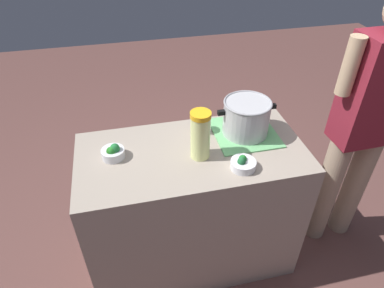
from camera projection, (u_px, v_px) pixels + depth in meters
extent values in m
plane|color=brown|center=(192.00, 252.00, 2.32)|extent=(8.00, 8.00, 0.00)
cube|color=gray|center=(192.00, 208.00, 2.05)|extent=(1.21, 0.60, 0.88)
cube|color=#6DBD76|center=(244.00, 132.00, 1.91)|extent=(0.34, 0.36, 0.01)
cylinder|color=#B7B7BC|center=(246.00, 118.00, 1.85)|extent=(0.25, 0.25, 0.19)
torus|color=#99999E|center=(248.00, 103.00, 1.79)|extent=(0.26, 0.26, 0.01)
cube|color=black|center=(221.00, 113.00, 1.79)|extent=(0.04, 0.02, 0.02)
cube|color=black|center=(272.00, 106.00, 1.84)|extent=(0.04, 0.02, 0.02)
cylinder|color=#E5EE93|center=(200.00, 137.00, 1.68)|extent=(0.10, 0.10, 0.24)
cylinder|color=#F5AD1A|center=(201.00, 115.00, 1.60)|extent=(0.10, 0.10, 0.02)
ellipsoid|color=yellow|center=(203.00, 126.00, 1.65)|extent=(0.04, 0.04, 0.01)
cylinder|color=beige|center=(197.00, 123.00, 1.89)|extent=(0.07, 0.07, 0.12)
cylinder|color=#B2AD99|center=(197.00, 114.00, 1.85)|extent=(0.07, 0.07, 0.01)
cylinder|color=silver|center=(243.00, 165.00, 1.67)|extent=(0.13, 0.13, 0.04)
ellipsoid|color=#1F7629|center=(243.00, 159.00, 1.67)|extent=(0.04, 0.04, 0.05)
ellipsoid|color=#206334|center=(242.00, 162.00, 1.64)|extent=(0.04, 0.04, 0.05)
cylinder|color=silver|center=(113.00, 153.00, 1.73)|extent=(0.12, 0.12, 0.05)
ellipsoid|color=#226D1A|center=(111.00, 151.00, 1.71)|extent=(0.04, 0.04, 0.05)
ellipsoid|color=#237636|center=(115.00, 149.00, 1.71)|extent=(0.05, 0.05, 0.06)
ellipsoid|color=#268029|center=(112.00, 151.00, 1.70)|extent=(0.04, 0.04, 0.05)
cylinder|color=tan|center=(327.00, 191.00, 2.21)|extent=(0.14, 0.14, 0.82)
cylinder|color=tan|center=(354.00, 186.00, 2.25)|extent=(0.14, 0.14, 0.82)
cube|color=maroon|center=(377.00, 91.00, 1.79)|extent=(0.34, 0.21, 0.62)
cylinder|color=tan|center=(350.00, 66.00, 1.65)|extent=(0.08, 0.08, 0.30)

